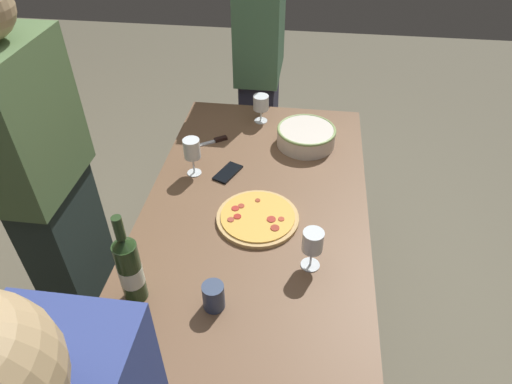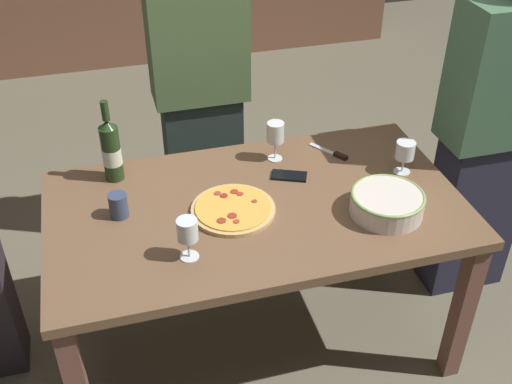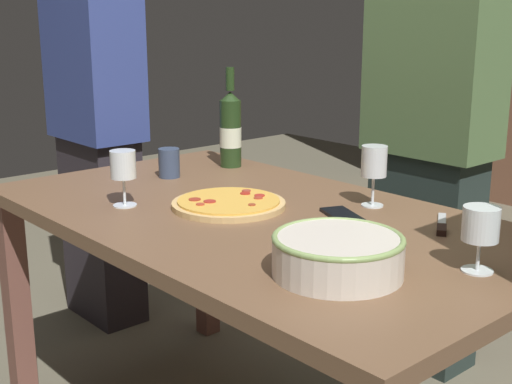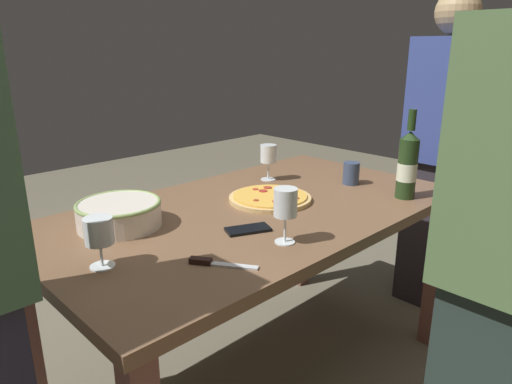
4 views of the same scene
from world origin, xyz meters
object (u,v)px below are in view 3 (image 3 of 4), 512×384
object	(u,v)px
pizza_knife	(442,226)
wine_glass_far_left	(374,165)
dining_table	(256,245)
serving_bowl	(338,253)
cell_phone	(342,215)
pizza	(229,204)
person_guest_left	(430,149)
wine_glass_near_pizza	(123,168)
cup_amber	(169,163)
wine_glass_by_bottle	(481,226)
person_guest_right	(97,134)
wine_bottle	(230,129)

from	to	relation	value
pizza_knife	wine_glass_far_left	bearing A→B (deg)	172.53
dining_table	serving_bowl	world-z (taller)	serving_bowl
serving_bowl	cell_phone	bearing A→B (deg)	130.30
pizza	person_guest_left	size ratio (longest dim) A/B	0.20
wine_glass_near_pizza	cup_amber	world-z (taller)	wine_glass_near_pizza
wine_glass_near_pizza	pizza	bearing A→B (deg)	45.68
pizza	person_guest_left	world-z (taller)	person_guest_left
wine_glass_near_pizza	person_guest_left	world-z (taller)	person_guest_left
dining_table	wine_glass_near_pizza	xyz separation A→B (m)	(-0.30, -0.23, 0.20)
wine_glass_near_pizza	wine_glass_by_bottle	size ratio (longest dim) A/B	1.12
person_guest_left	wine_glass_near_pizza	bearing A→B (deg)	-16.14
wine_glass_by_bottle	person_guest_left	bearing A→B (deg)	130.40
wine_glass_near_pizza	wine_glass_far_left	world-z (taller)	wine_glass_far_left
person_guest_left	person_guest_right	xyz separation A→B (m)	(-1.13, -0.70, -0.01)
wine_glass_near_pizza	pizza_knife	distance (m)	0.88
dining_table	serving_bowl	distance (m)	0.51
cup_amber	person_guest_left	xyz separation A→B (m)	(0.47, 0.80, 0.01)
wine_glass_by_bottle	person_guest_right	distance (m)	1.82
serving_bowl	wine_bottle	bearing A→B (deg)	152.25
pizza	cell_phone	world-z (taller)	pizza
wine_bottle	cell_phone	size ratio (longest dim) A/B	2.43
pizza	cell_phone	xyz separation A→B (m)	(0.28, 0.17, -0.01)
pizza	serving_bowl	xyz separation A→B (m)	(0.56, -0.16, 0.04)
wine_glass_near_pizza	person_guest_left	distance (m)	1.13
wine_glass_near_pizza	person_guest_right	world-z (taller)	person_guest_right
wine_glass_far_left	person_guest_right	world-z (taller)	person_guest_right
dining_table	person_guest_right	world-z (taller)	person_guest_right
pizza	wine_glass_by_bottle	bearing A→B (deg)	6.00
wine_glass_far_left	pizza_knife	xyz separation A→B (m)	(0.25, -0.03, -0.11)
serving_bowl	person_guest_left	size ratio (longest dim) A/B	0.17
pizza	person_guest_right	bearing A→B (deg)	170.20
person_guest_left	pizza	bearing A→B (deg)	-6.21
serving_bowl	wine_glass_far_left	xyz separation A→B (m)	(-0.29, 0.48, 0.07)
wine_bottle	cup_amber	world-z (taller)	wine_bottle
dining_table	pizza	xyz separation A→B (m)	(-0.10, -0.02, 0.10)
wine_glass_by_bottle	cell_phone	bearing A→B (deg)	169.01
dining_table	cup_amber	distance (m)	0.54
wine_bottle	pizza	bearing A→B (deg)	-40.19
serving_bowl	person_guest_right	distance (m)	1.67
dining_table	wine_glass_by_bottle	xyz separation A→B (m)	(0.64, 0.06, 0.19)
person_guest_right	wine_bottle	bearing A→B (deg)	21.88
dining_table	pizza_knife	distance (m)	0.50
pizza	pizza_knife	world-z (taller)	pizza
wine_bottle	wine_glass_near_pizza	world-z (taller)	wine_bottle
serving_bowl	cup_amber	size ratio (longest dim) A/B	2.88
wine_glass_near_pizza	person_guest_left	xyz separation A→B (m)	(0.26, 1.10, -0.05)
cup_amber	dining_table	bearing A→B (deg)	-7.59
dining_table	cell_phone	world-z (taller)	cell_phone
wine_glass_far_left	person_guest_right	distance (m)	1.34
pizza_knife	pizza	bearing A→B (deg)	-151.28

